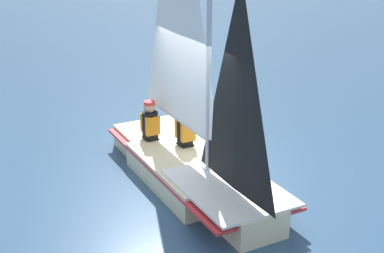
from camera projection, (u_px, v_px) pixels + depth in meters
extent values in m
plane|color=#2D4C6B|center=(192.00, 182.00, 9.25)|extent=(260.00, 260.00, 0.00)
cube|color=beige|center=(192.00, 171.00, 9.17)|extent=(1.81, 2.59, 0.43)
cube|color=beige|center=(246.00, 216.00, 7.77)|extent=(0.95, 1.11, 0.43)
cube|color=beige|center=(152.00, 138.00, 10.58)|extent=(1.39, 1.17, 0.43)
cube|color=red|center=(192.00, 163.00, 9.12)|extent=(2.10, 4.44, 0.05)
cube|color=silver|center=(229.00, 187.00, 8.10)|extent=(1.63, 2.14, 0.04)
cylinder|color=#B7B7BC|center=(209.00, 11.00, 7.72)|extent=(0.08, 0.08, 5.15)
cylinder|color=#B7B7BC|center=(179.00, 120.00, 9.30)|extent=(0.37, 2.05, 0.07)
pyramid|color=black|center=(238.00, 87.00, 7.38)|extent=(0.26, 1.46, 3.11)
cube|color=black|center=(141.00, 131.00, 11.07)|extent=(0.04, 0.08, 0.30)
cube|color=black|center=(185.00, 155.00, 9.76)|extent=(0.28, 0.31, 0.45)
cylinder|color=black|center=(185.00, 131.00, 9.59)|extent=(0.34, 0.34, 0.50)
cube|color=orange|center=(185.00, 130.00, 9.58)|extent=(0.31, 0.37, 0.35)
sphere|color=#A87A56|center=(185.00, 113.00, 9.46)|extent=(0.22, 0.22, 0.22)
cube|color=black|center=(151.00, 149.00, 10.04)|extent=(0.28, 0.31, 0.45)
cylinder|color=black|center=(150.00, 125.00, 9.86)|extent=(0.34, 0.34, 0.50)
cube|color=orange|center=(150.00, 124.00, 9.86)|extent=(0.31, 0.37, 0.35)
sphere|color=tan|center=(150.00, 107.00, 9.74)|extent=(0.22, 0.22, 0.22)
cylinder|color=red|center=(149.00, 103.00, 9.71)|extent=(0.24, 0.24, 0.06)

